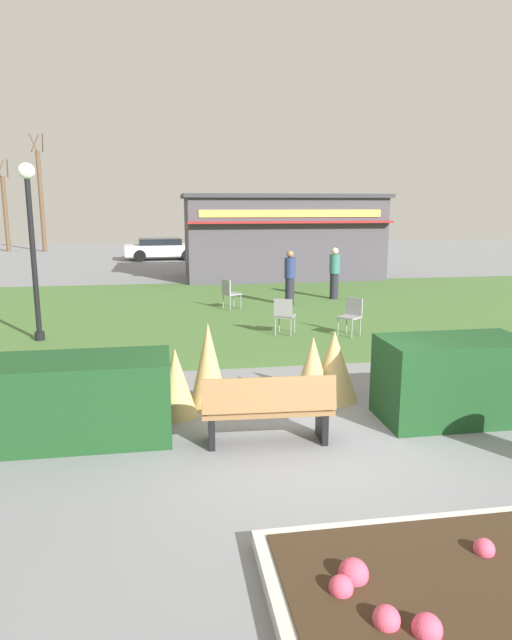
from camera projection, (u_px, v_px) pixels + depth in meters
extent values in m
plane|color=slate|center=(319.00, 441.00, 7.37)|extent=(80.00, 80.00, 0.00)
cube|color=#446B33|center=(233.00, 310.00, 16.50)|extent=(36.00, 12.00, 0.01)
sphere|color=#E54C6B|center=(484.00, 549.00, 4.74)|extent=(0.18, 0.18, 0.18)
sphere|color=#E54C6B|center=(427.00, 629.00, 3.85)|extent=(0.21, 0.21, 0.21)
sphere|color=#E54C6B|center=(341.00, 588.00, 4.26)|extent=(0.19, 0.19, 0.19)
sphere|color=#E54C6B|center=(353.00, 574.00, 4.42)|extent=(0.24, 0.24, 0.24)
sphere|color=#E54C6B|center=(386.00, 620.00, 3.94)|extent=(0.20, 0.20, 0.20)
cube|color=olive|center=(267.00, 409.00, 7.25)|extent=(1.72, 0.57, 0.06)
cube|color=olive|center=(270.00, 395.00, 6.98)|extent=(1.70, 0.22, 0.44)
cube|color=black|center=(211.00, 428.00, 7.22)|extent=(0.10, 0.44, 0.45)
cube|color=black|center=(322.00, 423.00, 7.37)|extent=(0.10, 0.44, 0.45)
cube|color=olive|center=(205.00, 403.00, 7.14)|extent=(0.08, 0.44, 0.06)
cube|color=olive|center=(328.00, 398.00, 7.31)|extent=(0.08, 0.44, 0.06)
cube|color=#19421E|center=(84.00, 399.00, 7.34)|extent=(2.26, 1.10, 1.10)
cube|color=#19421E|center=(453.00, 379.00, 8.02)|extent=(2.07, 1.10, 1.20)
cone|color=tan|center=(334.00, 366.00, 8.82)|extent=(0.77, 0.77, 1.13)
cone|color=tan|center=(313.00, 371.00, 8.65)|extent=(0.65, 0.65, 1.08)
cone|color=tan|center=(176.00, 383.00, 8.14)|extent=(0.63, 0.63, 1.03)
cone|color=tan|center=(209.00, 365.00, 8.51)|extent=(0.61, 0.61, 1.32)
cylinder|color=black|center=(40.00, 336.00, 12.81)|extent=(0.22, 0.22, 0.20)
cylinder|color=black|center=(34.00, 262.00, 12.46)|extent=(0.12, 0.12, 3.62)
sphere|color=white|center=(26.00, 171.00, 12.06)|extent=(0.36, 0.36, 0.36)
cube|color=#47424C|center=(281.00, 238.00, 23.69)|extent=(8.02, 3.86, 3.32)
cube|color=#333338|center=(282.00, 196.00, 23.33)|extent=(8.32, 4.16, 0.16)
cube|color=maroon|center=(293.00, 222.00, 21.50)|extent=(8.12, 0.36, 0.08)
cube|color=#D8CC4C|center=(292.00, 213.00, 21.59)|extent=(7.22, 0.04, 0.28)
cube|color=gray|center=(285.00, 316.00, 13.35)|extent=(0.59, 0.59, 0.04)
cube|color=gray|center=(283.00, 308.00, 13.12)|extent=(0.41, 0.23, 0.44)
cylinder|color=gray|center=(294.00, 324.00, 13.52)|extent=(0.03, 0.03, 0.45)
cylinder|color=gray|center=(279.00, 323.00, 13.63)|extent=(0.03, 0.03, 0.45)
cylinder|color=gray|center=(291.00, 327.00, 13.16)|extent=(0.03, 0.03, 0.45)
cylinder|color=gray|center=(275.00, 326.00, 13.27)|extent=(0.03, 0.03, 0.45)
cube|color=gray|center=(232.00, 294.00, 16.62)|extent=(0.59, 0.59, 0.04)
cube|color=gray|center=(226.00, 287.00, 16.46)|extent=(0.23, 0.41, 0.44)
cylinder|color=gray|center=(241.00, 302.00, 16.62)|extent=(0.03, 0.03, 0.45)
cylinder|color=gray|center=(234.00, 300.00, 16.92)|extent=(0.03, 0.03, 0.45)
cylinder|color=gray|center=(230.00, 303.00, 16.40)|extent=(0.03, 0.03, 0.45)
cylinder|color=gray|center=(223.00, 301.00, 16.71)|extent=(0.03, 0.03, 0.45)
cube|color=gray|center=(349.00, 317.00, 13.19)|extent=(0.62, 0.62, 0.04)
cube|color=gray|center=(354.00, 307.00, 13.29)|extent=(0.31, 0.36, 0.44)
cylinder|color=gray|center=(338.00, 327.00, 13.21)|extent=(0.03, 0.03, 0.45)
cylinder|color=gray|center=(352.00, 329.00, 12.97)|extent=(0.03, 0.03, 0.45)
cylinder|color=gray|center=(346.00, 324.00, 13.49)|extent=(0.03, 0.03, 0.45)
cylinder|color=gray|center=(360.00, 326.00, 13.25)|extent=(0.03, 0.03, 0.45)
cylinder|color=#23232D|center=(290.00, 292.00, 17.20)|extent=(0.28, 0.28, 0.85)
cylinder|color=navy|center=(290.00, 268.00, 17.05)|extent=(0.34, 0.34, 0.62)
sphere|color=#8C6647|center=(290.00, 254.00, 16.97)|extent=(0.22, 0.22, 0.22)
cylinder|color=#23232D|center=(334.00, 286.00, 18.36)|extent=(0.28, 0.28, 0.85)
cylinder|color=#336B66|center=(335.00, 264.00, 18.21)|extent=(0.34, 0.34, 0.62)
sphere|color=beige|center=(335.00, 251.00, 18.13)|extent=(0.22, 0.22, 0.22)
cube|color=silver|center=(163.00, 250.00, 31.39)|extent=(4.31, 2.07, 0.60)
cube|color=black|center=(160.00, 242.00, 31.27)|extent=(2.41, 1.73, 0.44)
cylinder|color=black|center=(184.00, 252.00, 32.60)|extent=(0.65, 0.26, 0.64)
cylinder|color=black|center=(188.00, 255.00, 30.85)|extent=(0.65, 0.26, 0.64)
cylinder|color=black|center=(139.00, 253.00, 32.03)|extent=(0.65, 0.26, 0.64)
cylinder|color=black|center=(140.00, 256.00, 30.27)|extent=(0.65, 0.26, 0.64)
cube|color=#2D6638|center=(258.00, 249.00, 32.25)|extent=(4.22, 1.84, 0.60)
cube|color=black|center=(255.00, 241.00, 32.14)|extent=(2.33, 1.61, 0.44)
cylinder|color=black|center=(277.00, 251.00, 33.41)|extent=(0.64, 0.23, 0.64)
cylinder|color=black|center=(283.00, 254.00, 31.63)|extent=(0.64, 0.23, 0.64)
cylinder|color=black|center=(234.00, 252.00, 32.97)|extent=(0.64, 0.23, 0.64)
cylinder|color=black|center=(238.00, 254.00, 31.19)|extent=(0.64, 0.23, 0.64)
cylinder|color=brown|center=(6.00, 214.00, 36.70)|extent=(0.28, 0.28, 4.87)
cylinder|color=brown|center=(7.00, 168.00, 36.26)|extent=(0.25, 0.58, 1.12)
cylinder|color=brown|center=(0.00, 168.00, 36.37)|extent=(0.54, 0.36, 1.12)
cylinder|color=brown|center=(41.00, 202.00, 36.40)|extent=(0.28, 0.28, 6.45)
cylinder|color=brown|center=(43.00, 143.00, 35.80)|extent=(0.25, 0.58, 1.12)
cylinder|color=brown|center=(35.00, 143.00, 35.91)|extent=(0.54, 0.36, 1.12)
cylinder|color=brown|center=(33.00, 142.00, 35.32)|extent=(0.54, 0.35, 1.12)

